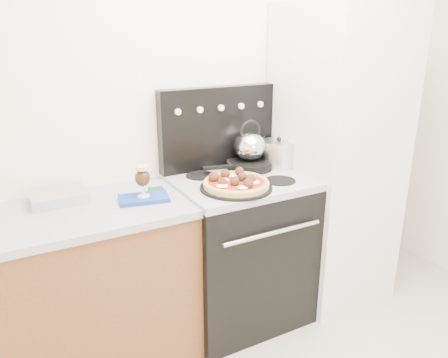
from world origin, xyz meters
TOP-DOWN VIEW (x-y plane):
  - room_shell at (0.00, 0.29)m, footprint 3.52×3.01m
  - base_cabinet at (-1.02, 1.20)m, footprint 1.45×0.60m
  - countertop at (-1.02, 1.20)m, footprint 1.48×0.63m
  - stove_body at (0.08, 1.18)m, footprint 0.76×0.65m
  - cooktop at (0.08, 1.18)m, footprint 0.76×0.65m
  - backguard at (0.08, 1.45)m, footprint 0.76×0.08m
  - fridge at (0.78, 1.15)m, footprint 0.64×0.68m
  - foil_sheet at (-0.90, 1.34)m, footprint 0.28×0.21m
  - oven_mitt at (-0.51, 1.16)m, footprint 0.28×0.19m
  - beer_glass at (-0.51, 1.16)m, footprint 0.09×0.09m
  - pizza_pan at (-0.02, 1.04)m, footprint 0.44×0.44m
  - pizza at (-0.02, 1.04)m, footprint 0.41×0.41m
  - skillet at (0.23, 1.31)m, footprint 0.34×0.34m
  - tea_kettle at (0.23, 1.31)m, footprint 0.24×0.24m
  - stock_pot at (0.42, 1.27)m, footprint 0.26×0.26m

SIDE VIEW (x-z plane):
  - base_cabinet at x=-1.02m, z-range 0.00..0.86m
  - stove_body at x=0.08m, z-range 0.00..0.88m
  - countertop at x=-1.02m, z-range 0.86..0.90m
  - cooktop at x=0.08m, z-range 0.88..0.92m
  - oven_mitt at x=-0.51m, z-range 0.90..0.92m
  - pizza_pan at x=-0.02m, z-range 0.92..0.93m
  - foil_sheet at x=-0.90m, z-range 0.90..0.96m
  - skillet at x=0.23m, z-range 0.92..0.97m
  - fridge at x=0.78m, z-range 0.00..1.90m
  - pizza at x=-0.02m, z-range 0.93..0.98m
  - stock_pot at x=0.42m, z-range 0.92..1.08m
  - beer_glass at x=-0.51m, z-range 0.92..1.09m
  - tea_kettle at x=0.23m, z-range 0.97..1.19m
  - backguard at x=0.08m, z-range 0.92..1.42m
  - room_shell at x=0.00m, z-range -0.01..2.51m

